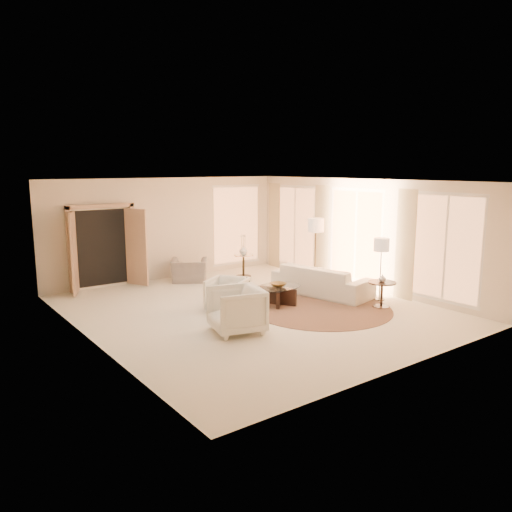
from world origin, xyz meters
TOP-DOWN VIEW (x-y plane):
  - room at (0.00, 0.00)m, footprint 7.04×8.04m
  - windows_right at (3.45, 0.10)m, footprint 0.10×6.40m
  - window_back_corner at (2.30, 3.95)m, footprint 1.70×0.10m
  - curtains_right at (3.40, 1.00)m, footprint 0.06×5.20m
  - french_doors at (-1.90, 3.82)m, footprint 1.95×0.66m
  - area_rug at (1.25, -0.86)m, footprint 3.87×3.87m
  - sofa at (2.16, 0.07)m, footprint 1.46×2.61m
  - armchair_left at (-0.49, 0.24)m, footprint 1.04×1.06m
  - armchair_right at (-1.12, -1.03)m, footprint 1.07×1.12m
  - accent_chair at (0.23, 3.25)m, footprint 1.13×1.03m
  - coffee_table at (0.72, -0.02)m, footprint 1.25×1.25m
  - end_table at (2.45, -1.55)m, footprint 0.61×0.61m
  - side_table at (1.75, 2.83)m, footprint 0.56×0.56m
  - floor_lamp_near at (2.90, 1.10)m, footprint 0.42×0.42m
  - floor_lamp_far at (2.90, -1.11)m, footprint 0.36×0.36m
  - bowl at (0.72, -0.02)m, footprint 0.34×0.34m
  - end_vase at (2.45, -1.55)m, footprint 0.21×0.21m
  - side_vase at (1.75, 2.83)m, footprint 0.25×0.25m

SIDE VIEW (x-z plane):
  - area_rug at x=1.25m, z-range 0.00..0.01m
  - coffee_table at x=0.72m, z-range 0.05..0.48m
  - sofa at x=2.16m, z-range 0.00..0.72m
  - side_table at x=1.75m, z-range 0.07..0.72m
  - end_table at x=2.45m, z-range 0.11..0.69m
  - armchair_left at x=-0.49m, z-range 0.00..0.81m
  - accent_chair at x=0.23m, z-range 0.00..0.83m
  - bowl at x=0.72m, z-range 0.43..0.51m
  - armchair_right at x=-1.12m, z-range 0.00..0.95m
  - end_vase at x=2.45m, z-range 0.58..0.75m
  - side_vase at x=1.75m, z-range 0.64..0.90m
  - french_doors at x=-1.90m, z-range -0.01..2.15m
  - floor_lamp_far at x=2.90m, z-range 0.52..1.98m
  - curtains_right at x=3.40m, z-range 0.00..2.60m
  - windows_right at x=3.45m, z-range 0.15..2.55m
  - window_back_corner at x=2.30m, z-range 0.15..2.55m
  - room at x=0.00m, z-range -0.02..2.81m
  - floor_lamp_near at x=2.90m, z-range 0.61..2.36m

